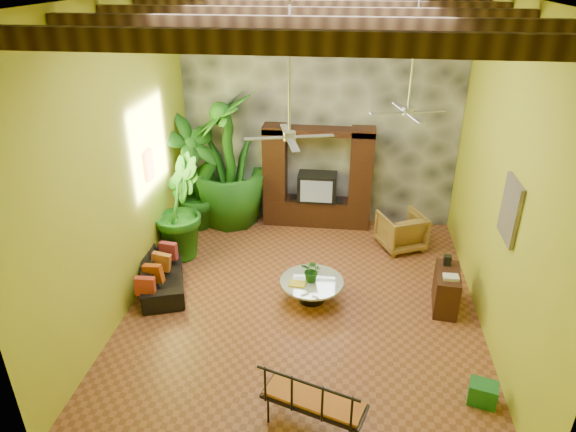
# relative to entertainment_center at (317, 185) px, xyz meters

# --- Properties ---
(ground) EXTENTS (7.00, 7.00, 0.00)m
(ground) POSITION_rel_entertainment_center_xyz_m (0.00, -3.14, -0.97)
(ground) COLOR brown
(ground) RESTS_ON ground
(back_wall) EXTENTS (6.00, 0.02, 5.00)m
(back_wall) POSITION_rel_entertainment_center_xyz_m (0.00, 0.36, 1.53)
(back_wall) COLOR gold
(back_wall) RESTS_ON ground
(left_wall) EXTENTS (0.02, 7.00, 5.00)m
(left_wall) POSITION_rel_entertainment_center_xyz_m (-3.00, -3.14, 1.53)
(left_wall) COLOR gold
(left_wall) RESTS_ON ground
(right_wall) EXTENTS (0.02, 7.00, 5.00)m
(right_wall) POSITION_rel_entertainment_center_xyz_m (3.00, -3.14, 1.53)
(right_wall) COLOR gold
(right_wall) RESTS_ON ground
(stone_accent_wall) EXTENTS (5.98, 0.10, 4.98)m
(stone_accent_wall) POSITION_rel_entertainment_center_xyz_m (0.00, 0.30, 1.53)
(stone_accent_wall) COLOR #3D3F45
(stone_accent_wall) RESTS_ON ground
(ceiling_beams) EXTENTS (5.95, 5.36, 0.22)m
(ceiling_beams) POSITION_rel_entertainment_center_xyz_m (0.00, -3.14, 3.81)
(ceiling_beams) COLOR #372311
(ceiling_beams) RESTS_ON ceiling
(entertainment_center) EXTENTS (2.40, 0.55, 2.30)m
(entertainment_center) POSITION_rel_entertainment_center_xyz_m (0.00, 0.00, 0.00)
(entertainment_center) COLOR black
(entertainment_center) RESTS_ON ground
(ceiling_fan_front) EXTENTS (1.28, 1.28, 1.86)m
(ceiling_fan_front) POSITION_rel_entertainment_center_xyz_m (-0.20, -3.54, 2.44)
(ceiling_fan_front) COLOR #AEAEB3
(ceiling_fan_front) RESTS_ON ceiling
(ceiling_fan_back) EXTENTS (1.28, 1.28, 1.86)m
(ceiling_fan_back) POSITION_rel_entertainment_center_xyz_m (1.60, -1.94, 2.44)
(ceiling_fan_back) COLOR #AEAEB3
(ceiling_fan_back) RESTS_ON ceiling
(wall_art_mask) EXTENTS (0.06, 0.32, 0.55)m
(wall_art_mask) POSITION_rel_entertainment_center_xyz_m (-2.96, -2.14, 1.13)
(wall_art_mask) COLOR gold
(wall_art_mask) RESTS_ON left_wall
(wall_art_painting) EXTENTS (0.06, 0.70, 0.90)m
(wall_art_painting) POSITION_rel_entertainment_center_xyz_m (2.96, -3.74, 1.33)
(wall_art_painting) COLOR #285B94
(wall_art_painting) RESTS_ON right_wall
(sofa) EXTENTS (1.31, 2.00, 0.54)m
(sofa) POSITION_rel_entertainment_center_xyz_m (-2.65, -2.87, -0.69)
(sofa) COLOR black
(sofa) RESTS_ON ground
(wicker_armchair) EXTENTS (1.12, 1.13, 0.78)m
(wicker_armchair) POSITION_rel_entertainment_center_xyz_m (1.84, -0.89, -0.57)
(wicker_armchair) COLOR brown
(wicker_armchair) RESTS_ON ground
(tall_plant_a) EXTENTS (1.51, 1.64, 2.58)m
(tall_plant_a) POSITION_rel_entertainment_center_xyz_m (-2.65, -0.55, 0.32)
(tall_plant_a) COLOR #1F6119
(tall_plant_a) RESTS_ON ground
(tall_plant_b) EXTENTS (1.11, 1.29, 2.09)m
(tall_plant_b) POSITION_rel_entertainment_center_xyz_m (-2.65, -1.70, 0.08)
(tall_plant_b) COLOR #1F6A1B
(tall_plant_b) RESTS_ON ground
(tall_plant_c) EXTENTS (1.92, 1.92, 3.04)m
(tall_plant_c) POSITION_rel_entertainment_center_xyz_m (-1.97, -0.11, 0.56)
(tall_plant_c) COLOR #216219
(tall_plant_c) RESTS_ON ground
(coffee_table) EXTENTS (1.12, 1.12, 0.40)m
(coffee_table) POSITION_rel_entertainment_center_xyz_m (0.14, -3.00, -0.71)
(coffee_table) COLOR black
(coffee_table) RESTS_ON ground
(centerpiece_plant) EXTENTS (0.45, 0.42, 0.41)m
(centerpiece_plant) POSITION_rel_entertainment_center_xyz_m (0.14, -3.00, -0.36)
(centerpiece_plant) COLOR #205D18
(centerpiece_plant) RESTS_ON coffee_table
(yellow_tray) EXTENTS (0.29, 0.22, 0.03)m
(yellow_tray) POSITION_rel_entertainment_center_xyz_m (-0.11, -3.16, -0.55)
(yellow_tray) COLOR yellow
(yellow_tray) RESTS_ON coffee_table
(iron_bench) EXTENTS (1.40, 0.88, 0.57)m
(iron_bench) POSITION_rel_entertainment_center_xyz_m (0.39, -5.88, -0.42)
(iron_bench) COLOR black
(iron_bench) RESTS_ON ground
(side_console) EXTENTS (0.49, 0.92, 0.70)m
(side_console) POSITION_rel_entertainment_center_xyz_m (2.46, -2.92, -0.61)
(side_console) COLOR #3C2013
(side_console) RESTS_ON ground
(green_bin) EXTENTS (0.43, 0.36, 0.32)m
(green_bin) POSITION_rel_entertainment_center_xyz_m (2.65, -5.10, -0.80)
(green_bin) COLOR #1B6834
(green_bin) RESTS_ON ground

